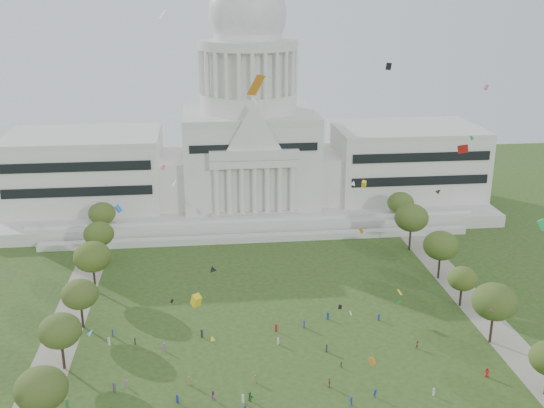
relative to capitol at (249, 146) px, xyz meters
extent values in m
plane|color=#2E461B|center=(0.00, -113.59, -22.30)|extent=(400.00, 400.00, 0.00)
cube|color=silver|center=(0.00, 1.41, -20.30)|extent=(160.00, 60.00, 4.00)
cube|color=silver|center=(0.00, -31.59, -21.30)|extent=(130.00, 3.00, 2.00)
cube|color=silver|center=(0.00, -23.59, -19.80)|extent=(140.00, 3.00, 5.00)
cube|color=silver|center=(-55.00, 0.41, -7.30)|extent=(50.00, 34.00, 22.00)
cube|color=silver|center=(55.00, 0.41, -7.30)|extent=(50.00, 34.00, 22.00)
cube|color=silver|center=(-27.00, -1.59, -10.30)|extent=(12.00, 26.00, 16.00)
cube|color=silver|center=(27.00, -1.59, -10.30)|extent=(12.00, 26.00, 16.00)
cube|color=silver|center=(0.00, 0.41, -4.30)|extent=(44.00, 38.00, 28.00)
cube|color=silver|center=(0.00, -19.59, -1.10)|extent=(28.00, 3.00, 2.40)
cube|color=black|center=(-55.00, -16.79, -5.30)|extent=(46.00, 0.40, 11.00)
cube|color=black|center=(55.00, -16.79, -5.30)|extent=(46.00, 0.40, 11.00)
cylinder|color=silver|center=(0.00, 0.41, 15.10)|extent=(32.00, 32.00, 6.00)
cylinder|color=silver|center=(0.00, 0.41, 25.10)|extent=(28.00, 28.00, 14.00)
cylinder|color=silver|center=(0.00, 0.41, 33.60)|extent=(32.40, 32.40, 3.00)
cylinder|color=silver|center=(0.00, 0.41, 39.10)|extent=(22.00, 22.00, 8.00)
ellipsoid|color=silver|center=(0.00, 0.41, 43.10)|extent=(25.00, 25.00, 26.20)
cube|color=gray|center=(-48.00, -83.59, -22.28)|extent=(8.00, 160.00, 0.04)
cube|color=gray|center=(48.00, -83.59, -22.28)|extent=(8.00, 160.00, 0.04)
ellipsoid|color=#37481A|center=(-44.07, -116.55, -13.33)|extent=(8.86, 8.86, 7.25)
cylinder|color=black|center=(-45.04, -96.29, -19.56)|extent=(0.56, 0.56, 5.47)
ellipsoid|color=#374E1C|center=(-45.04, -96.29, -13.77)|extent=(8.42, 8.42, 6.89)
cylinder|color=black|center=(44.17, -96.15, -19.19)|extent=(0.56, 0.56, 6.20)
ellipsoid|color=#334B18|center=(44.17, -96.15, -12.62)|extent=(9.55, 9.55, 7.82)
cylinder|color=black|center=(-44.09, -79.67, -19.66)|extent=(0.56, 0.56, 5.27)
ellipsoid|color=#3A4C1B|center=(-44.09, -79.67, -14.07)|extent=(8.12, 8.12, 6.65)
cylinder|color=black|center=(44.40, -79.10, -20.02)|extent=(0.56, 0.56, 4.56)
ellipsoid|color=#3D5218|center=(44.40, -79.10, -15.19)|extent=(7.01, 7.01, 5.74)
cylinder|color=black|center=(-44.08, -61.17, -19.28)|extent=(0.56, 0.56, 6.03)
ellipsoid|color=#3A4E16|center=(-44.08, -61.17, -12.89)|extent=(9.29, 9.29, 7.60)
cylinder|color=black|center=(44.76, -63.55, -19.31)|extent=(0.56, 0.56, 5.97)
ellipsoid|color=#355117|center=(44.76, -63.55, -12.99)|extent=(9.19, 9.19, 7.52)
cylinder|color=black|center=(-45.22, -42.58, -19.59)|extent=(0.56, 0.56, 5.41)
ellipsoid|color=#344E16|center=(-45.22, -42.58, -13.86)|extent=(8.33, 8.33, 6.81)
cylinder|color=black|center=(43.49, -43.40, -19.11)|extent=(0.56, 0.56, 6.37)
ellipsoid|color=#38511A|center=(43.49, -43.40, -12.35)|extent=(9.82, 9.82, 8.03)
cylinder|color=black|center=(-46.87, -24.45, -19.64)|extent=(0.56, 0.56, 5.32)
ellipsoid|color=#3D4E19|center=(-46.87, -24.45, -14.00)|extent=(8.19, 8.19, 6.70)
cylinder|color=black|center=(45.96, -25.46, -19.56)|extent=(0.56, 0.56, 5.47)
ellipsoid|color=#3B521D|center=(45.96, -25.46, -13.77)|extent=(8.42, 8.42, 6.89)
imported|color=#B21E1E|center=(37.84, -108.66, -21.29)|extent=(1.16, 1.12, 2.01)
imported|color=olive|center=(27.81, -96.96, -21.33)|extent=(1.10, 0.97, 1.92)
imported|color=navy|center=(9.27, -114.61, -21.39)|extent=(0.81, 1.26, 1.81)
imported|color=olive|center=(6.48, -108.53, -21.30)|extent=(0.74, 1.21, 1.98)
imported|color=#33723F|center=(-8.90, -111.13, -21.34)|extent=(1.50, 1.87, 1.90)
imported|color=#994C8C|center=(-15.69, -109.98, -21.34)|extent=(1.03, 0.76, 1.91)
imported|color=navy|center=(14.33, -112.71, -21.43)|extent=(1.23, 1.15, 1.73)
imported|color=#4C4C51|center=(10.20, -102.18, -21.61)|extent=(0.48, 0.83, 1.37)
cube|color=#33723F|center=(-42.00, -109.46, -21.40)|extent=(0.53, 0.55, 1.78)
cube|color=navy|center=(22.96, -84.03, -21.53)|extent=(0.47, 0.44, 1.52)
cube|color=#994C8C|center=(-31.99, -104.17, -21.56)|extent=(0.41, 0.46, 1.47)
cube|color=navy|center=(-36.98, -84.54, -21.41)|extent=(0.35, 0.50, 1.77)
cube|color=#26262B|center=(-17.52, -87.24, -21.36)|extent=(0.53, 0.58, 1.86)
cube|color=silver|center=(-37.29, -88.13, -21.40)|extent=(0.54, 0.55, 1.79)
cube|color=silver|center=(-10.25, -111.57, -21.44)|extent=(0.49, 0.53, 1.71)
cube|color=navy|center=(11.42, -82.27, -21.42)|extent=(0.55, 0.47, 1.76)
cube|color=navy|center=(5.34, -85.52, -21.34)|extent=(0.40, 0.55, 1.91)
cube|color=silver|center=(25.30, -113.40, -21.55)|extent=(0.46, 0.44, 1.50)
cube|color=silver|center=(-1.32, -91.97, -21.50)|extent=(0.41, 0.49, 1.58)
cube|color=navy|center=(-22.19, -110.27, -21.45)|extent=(0.50, 0.53, 1.70)
cube|color=olive|center=(-20.15, -104.67, -21.43)|extent=(0.39, 0.52, 1.73)
cube|color=#26262B|center=(8.40, -96.06, -21.41)|extent=(0.39, 0.52, 1.78)
cube|color=#B21E1E|center=(-1.10, -86.59, -21.36)|extent=(0.56, 0.58, 1.88)
cube|color=olive|center=(-7.42, -105.47, -21.51)|extent=(0.33, 0.46, 1.57)
cube|color=#4C4C51|center=(-34.11, -105.49, -21.33)|extent=(0.60, 0.55, 1.94)
cube|color=#994C8C|center=(-25.42, -91.96, -21.34)|extent=(0.54, 0.59, 1.91)
cube|color=#26262B|center=(-31.79, -88.44, -21.57)|extent=(0.24, 0.38, 1.45)
camera|label=1|loc=(-16.13, -210.93, 48.94)|focal=42.00mm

